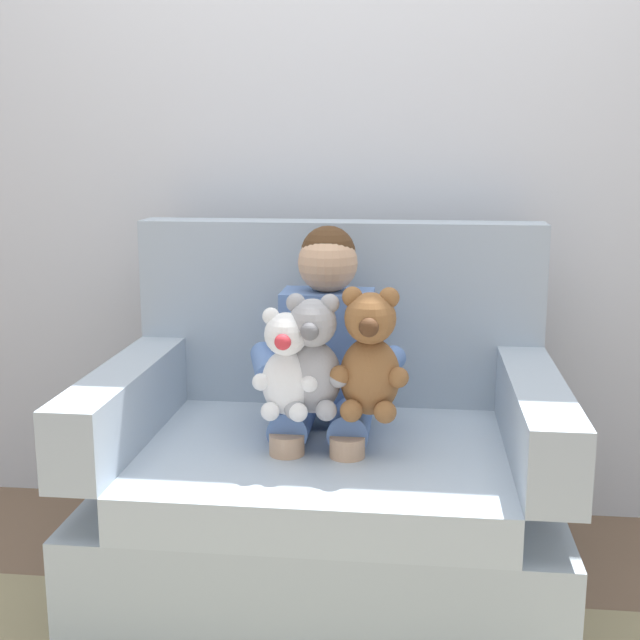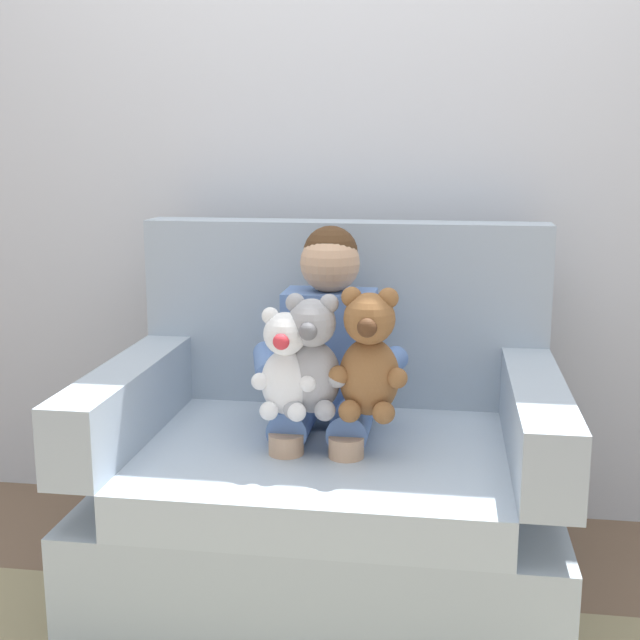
{
  "view_description": "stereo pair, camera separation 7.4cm",
  "coord_description": "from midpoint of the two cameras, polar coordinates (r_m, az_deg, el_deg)",
  "views": [
    {
      "loc": [
        0.24,
        -2.21,
        1.27
      ],
      "look_at": [
        -0.01,
        -0.05,
        0.81
      ],
      "focal_mm": 47.49,
      "sensor_mm": 36.0,
      "label": 1
    },
    {
      "loc": [
        0.31,
        -2.2,
        1.27
      ],
      "look_at": [
        -0.01,
        -0.05,
        0.81
      ],
      "focal_mm": 47.49,
      "sensor_mm": 36.0,
      "label": 2
    }
  ],
  "objects": [
    {
      "name": "armchair",
      "position": [
        2.46,
        -0.3,
        -10.76
      ],
      "size": [
        1.25,
        0.92,
        1.03
      ],
      "color": "#9EADBC",
      "rests_on": "ground"
    },
    {
      "name": "seated_child",
      "position": [
        2.37,
        -0.55,
        -2.68
      ],
      "size": [
        0.45,
        0.39,
        0.82
      ],
      "rotation": [
        0.0,
        0.0,
        -0.09
      ],
      "color": "#597AB7",
      "rests_on": "armchair"
    },
    {
      "name": "ground_plane",
      "position": [
        2.56,
        -0.43,
        -17.88
      ],
      "size": [
        8.0,
        8.0,
        0.0
      ],
      "primitive_type": "plane",
      "color": "brown"
    },
    {
      "name": "back_wall",
      "position": [
        2.89,
        1.19,
        12.44
      ],
      "size": [
        6.0,
        0.1,
        2.6
      ],
      "primitive_type": "cube",
      "color": "silver",
      "rests_on": "ground"
    },
    {
      "name": "plush_brown",
      "position": [
        2.18,
        2.41,
        -2.51
      ],
      "size": [
        0.2,
        0.17,
        0.34
      ],
      "rotation": [
        0.0,
        0.0,
        -0.12
      ],
      "color": "brown",
      "rests_on": "armchair"
    },
    {
      "name": "plush_white",
      "position": [
        2.19,
        -3.26,
        -3.14
      ],
      "size": [
        0.17,
        0.14,
        0.29
      ],
      "rotation": [
        0.0,
        0.0,
        0.02
      ],
      "color": "white",
      "rests_on": "armchair"
    },
    {
      "name": "plush_grey",
      "position": [
        2.19,
        -1.46,
        -2.64
      ],
      "size": [
        0.19,
        0.16,
        0.32
      ],
      "rotation": [
        0.0,
        0.0,
        -0.22
      ],
      "color": "#9E9EA3",
      "rests_on": "armchair"
    }
  ]
}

